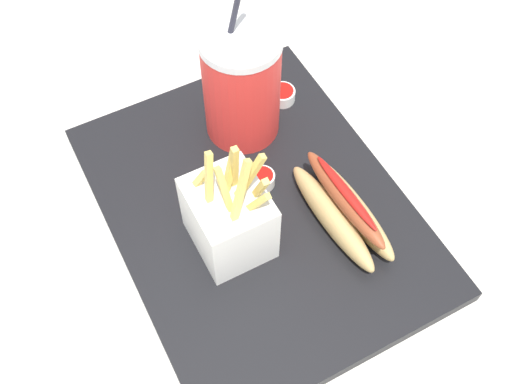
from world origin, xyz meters
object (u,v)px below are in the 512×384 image
(fries_basket, at_px, (229,218))
(hot_dog_1, at_px, (342,209))
(ketchup_cup_2, at_px, (262,179))
(soda_cup, at_px, (242,85))
(ketchup_cup_1, at_px, (282,94))

(fries_basket, bearing_deg, hot_dog_1, -106.63)
(hot_dog_1, distance_m, ketchup_cup_2, 0.11)
(ketchup_cup_2, bearing_deg, hot_dog_1, -147.76)
(soda_cup, xyz_separation_m, ketchup_cup_2, (-0.10, 0.02, -0.07))
(soda_cup, height_order, ketchup_cup_2, soda_cup)
(ketchup_cup_2, bearing_deg, ketchup_cup_1, -39.21)
(soda_cup, bearing_deg, hot_dog_1, -168.82)
(fries_basket, height_order, ketchup_cup_1, fries_basket)
(soda_cup, relative_size, ketchup_cup_2, 7.88)
(soda_cup, relative_size, fries_basket, 1.51)
(ketchup_cup_1, height_order, ketchup_cup_2, same)
(ketchup_cup_1, relative_size, ketchup_cup_2, 1.12)
(soda_cup, xyz_separation_m, hot_dog_1, (-0.19, -0.04, -0.05))
(hot_dog_1, height_order, ketchup_cup_1, hot_dog_1)
(hot_dog_1, xyz_separation_m, ketchup_cup_2, (0.09, 0.06, -0.02))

